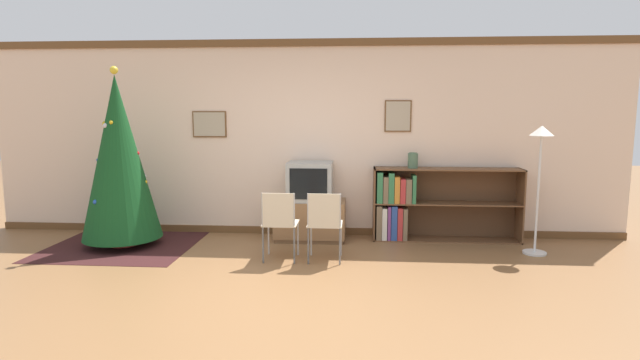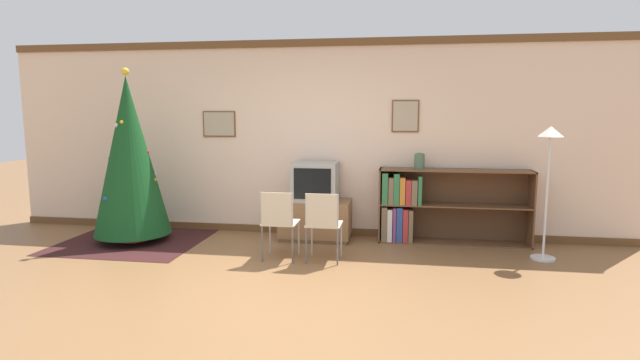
{
  "view_description": "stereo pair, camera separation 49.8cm",
  "coord_description": "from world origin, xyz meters",
  "views": [
    {
      "loc": [
        0.77,
        -4.41,
        1.74
      ],
      "look_at": [
        0.34,
        1.37,
        0.93
      ],
      "focal_mm": 28.0,
      "sensor_mm": 36.0,
      "label": 1
    },
    {
      "loc": [
        1.26,
        -4.35,
        1.74
      ],
      "look_at": [
        0.34,
        1.37,
        0.93
      ],
      "focal_mm": 28.0,
      "sensor_mm": 36.0,
      "label": 2
    }
  ],
  "objects": [
    {
      "name": "bookshelf",
      "position": [
        1.59,
        2.28,
        0.48
      ],
      "size": [
        1.95,
        0.36,
        0.98
      ],
      "color": "brown",
      "rests_on": "ground_plane"
    },
    {
      "name": "tv_console",
      "position": [
        0.15,
        2.18,
        0.27
      ],
      "size": [
        0.94,
        0.54,
        0.54
      ],
      "color": "brown",
      "rests_on": "ground_plane"
    },
    {
      "name": "folding_chair_left",
      "position": [
        -0.11,
        1.17,
        0.47
      ],
      "size": [
        0.4,
        0.4,
        0.82
      ],
      "color": "beige",
      "rests_on": "ground_plane"
    },
    {
      "name": "vase",
      "position": [
        1.51,
        2.28,
        1.09
      ],
      "size": [
        0.14,
        0.14,
        0.21
      ],
      "color": "#47664C",
      "rests_on": "bookshelf"
    },
    {
      "name": "standing_lamp",
      "position": [
        2.96,
        1.7,
        1.2
      ],
      "size": [
        0.28,
        0.28,
        1.56
      ],
      "color": "silver",
      "rests_on": "ground_plane"
    },
    {
      "name": "christmas_tree",
      "position": [
        -2.25,
        1.7,
        1.14
      ],
      "size": [
        0.99,
        0.99,
        2.28
      ],
      "color": "maroon",
      "rests_on": "area_rug"
    },
    {
      "name": "area_rug",
      "position": [
        -2.25,
        1.7,
        0.0
      ],
      "size": [
        1.82,
        1.73,
        0.01
      ],
      "color": "#381919",
      "rests_on": "ground_plane"
    },
    {
      "name": "folding_chair_right",
      "position": [
        0.41,
        1.17,
        0.47
      ],
      "size": [
        0.4,
        0.4,
        0.82
      ],
      "color": "beige",
      "rests_on": "ground_plane"
    },
    {
      "name": "wall_back",
      "position": [
        -0.0,
        2.52,
        1.35
      ],
      "size": [
        8.86,
        0.11,
        2.7
      ],
      "color": "beige",
      "rests_on": "ground_plane"
    },
    {
      "name": "television",
      "position": [
        0.15,
        2.18,
        0.8
      ],
      "size": [
        0.6,
        0.5,
        0.52
      ],
      "color": "#9E9E99",
      "rests_on": "tv_console"
    },
    {
      "name": "ground_plane",
      "position": [
        0.0,
        0.0,
        0.0
      ],
      "size": [
        24.0,
        24.0,
        0.0
      ],
      "primitive_type": "plane",
      "color": "brown"
    }
  ]
}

